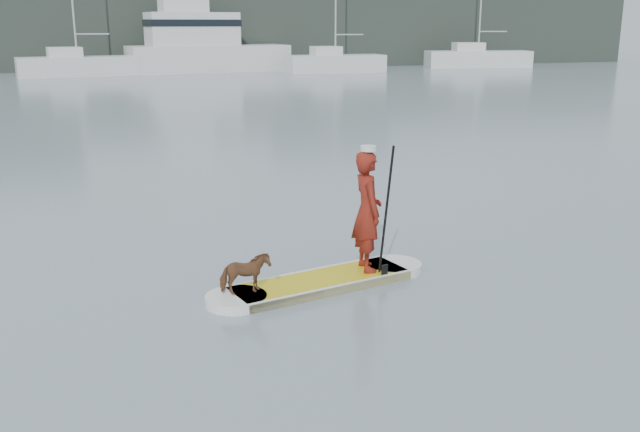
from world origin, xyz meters
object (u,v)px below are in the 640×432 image
object	(u,v)px
paddleboard	(320,282)
paddler	(367,211)
sailboat_d	(77,64)
motor_yacht_a	(202,45)
sailboat_e	(335,62)
dog	(245,274)
sailboat_f	(477,57)

from	to	relation	value
paddleboard	paddler	size ratio (longest dim) A/B	1.91
paddleboard	sailboat_d	size ratio (longest dim) A/B	0.28
sailboat_d	motor_yacht_a	bearing A→B (deg)	3.70
paddleboard	motor_yacht_a	xyz separation A→B (m)	(4.88, 44.83, 1.90)
paddler	sailboat_e	world-z (taller)	sailboat_e
dog	sailboat_f	size ratio (longest dim) A/B	0.05
sailboat_f	sailboat_e	bearing A→B (deg)	-158.28
paddler	dog	xyz separation A→B (m)	(-1.83, -0.43, -0.58)
paddler	motor_yacht_a	xyz separation A→B (m)	(4.14, 44.65, 1.00)
paddler	sailboat_f	xyz separation A→B (m)	(26.07, 43.39, -0.13)
sailboat_e	sailboat_f	size ratio (longest dim) A/B	0.83
sailboat_e	sailboat_f	xyz separation A→B (m)	(12.87, 2.28, 0.10)
paddleboard	sailboat_d	world-z (taller)	sailboat_d
dog	sailboat_d	world-z (taller)	sailboat_d
paddler	motor_yacht_a	size ratio (longest dim) A/B	0.14
sailboat_d	sailboat_e	world-z (taller)	sailboat_d
sailboat_e	dog	bearing A→B (deg)	-111.09
paddler	sailboat_e	bearing A→B (deg)	-15.15
motor_yacht_a	paddler	bearing A→B (deg)	-103.05
sailboat_d	sailboat_f	world-z (taller)	sailboat_f
paddleboard	sailboat_e	distance (m)	43.58
paddler	dog	distance (m)	1.96
paddleboard	dog	bearing A→B (deg)	-180.00
paddleboard	sailboat_e	size ratio (longest dim) A/B	0.31
dog	motor_yacht_a	xyz separation A→B (m)	(5.96, 45.08, 1.57)
sailboat_e	motor_yacht_a	size ratio (longest dim) A/B	0.86
paddler	sailboat_f	world-z (taller)	sailboat_f
sailboat_d	sailboat_e	bearing A→B (deg)	-13.76
paddler	sailboat_d	world-z (taller)	sailboat_d
dog	sailboat_e	distance (m)	44.18
sailboat_e	sailboat_f	distance (m)	13.08
motor_yacht_a	dog	bearing A→B (deg)	-105.29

